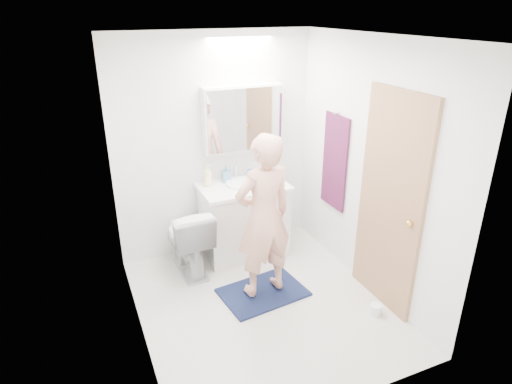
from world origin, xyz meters
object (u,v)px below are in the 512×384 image
toothbrush_cup (252,174)px  person (264,217)px  toilet (188,239)px  soap_bottle_a (208,175)px  vanity_cabinet (244,221)px  medicine_cabinet (243,118)px  toilet_paper_roll (376,309)px  soap_bottle_b (226,173)px

toothbrush_cup → person: bearing=-106.8°
toilet → soap_bottle_a: (0.33, 0.27, 0.57)m
vanity_cabinet → medicine_cabinet: (0.09, 0.21, 1.11)m
toilet_paper_roll → medicine_cabinet: bearing=109.1°
soap_bottle_b → toothbrush_cup: size_ratio=1.81×
medicine_cabinet → toothbrush_cup: (0.08, -0.05, -0.63)m
soap_bottle_a → toilet_paper_roll: bearing=-58.2°
toilet → person: (0.55, -0.70, 0.46)m
soap_bottle_b → medicine_cabinet: bearing=7.9°
toilet → toilet_paper_roll: size_ratio=6.78×
toilet → toothbrush_cup: 1.02m
person → toilet_paper_roll: (0.81, -0.70, -0.79)m
vanity_cabinet → toilet: size_ratio=1.21×
person → toilet_paper_roll: size_ratio=14.34×
medicine_cabinet → toothbrush_cup: bearing=-33.2°
person → toothbrush_cup: (0.29, 0.97, 0.03)m
toilet_paper_roll → person: bearing=139.4°
vanity_cabinet → toothbrush_cup: toothbrush_cup is taller
toilet → toothbrush_cup: (0.84, 0.28, 0.50)m
toilet → soap_bottle_b: soap_bottle_b is taller
toothbrush_cup → toilet_paper_roll: (0.52, -1.67, -0.82)m
toilet_paper_roll → toothbrush_cup: bearing=107.3°
person → soap_bottle_b: person is taller
person → toothbrush_cup: person is taller
toilet → toilet_paper_roll: 1.98m
vanity_cabinet → soap_bottle_b: size_ratio=4.71×
soap_bottle_b → soap_bottle_a: bearing=-172.2°
soap_bottle_b → toilet_paper_roll: (0.81, -1.69, -0.87)m
person → soap_bottle_a: size_ratio=6.62×
toothbrush_cup → toilet: bearing=-161.9°
vanity_cabinet → toothbrush_cup: size_ratio=8.54×
vanity_cabinet → toothbrush_cup: 0.53m
toilet → toothbrush_cup: size_ratio=7.07×
medicine_cabinet → soap_bottle_b: size_ratio=4.60×
toilet → person: bearing=126.2°
person → soap_bottle_a: person is taller
toilet → vanity_cabinet: bearing=-172.3°
soap_bottle_a → medicine_cabinet: bearing=7.8°
vanity_cabinet → toilet: (-0.68, -0.11, -0.02)m
toilet_paper_roll → soap_bottle_a: bearing=121.8°
toothbrush_cup → soap_bottle_b: bearing=176.1°
soap_bottle_a → toilet_paper_roll: (1.03, -1.66, -0.89)m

